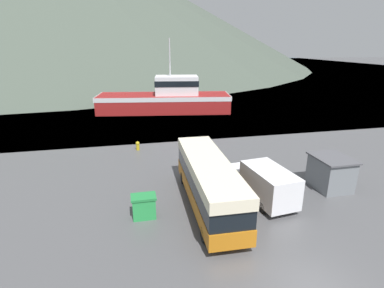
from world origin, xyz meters
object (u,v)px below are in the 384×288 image
at_px(delivery_van, 264,182).
at_px(storage_bin, 144,206).
at_px(fishing_boat, 167,98).
at_px(tour_bus, 209,181).
at_px(small_boat, 80,98).
at_px(dock_kiosk, 331,172).

bearing_deg(delivery_van, storage_bin, 177.39).
distance_m(fishing_boat, storage_bin, 30.51).
bearing_deg(delivery_van, tour_bus, 174.81).
relative_size(storage_bin, small_boat, 0.22).
xyz_separation_m(tour_bus, fishing_boat, (1.25, 29.50, 0.27)).
distance_m(delivery_van, dock_kiosk, 5.56).
bearing_deg(fishing_boat, delivery_van, -165.87).
bearing_deg(dock_kiosk, small_boat, 118.41).
distance_m(tour_bus, delivery_van, 4.00).
xyz_separation_m(fishing_boat, storage_bin, (-5.47, -29.98, -1.33)).
bearing_deg(fishing_boat, dock_kiosk, -155.19).
bearing_deg(small_boat, delivery_van, 109.64).
height_order(storage_bin, dock_kiosk, dock_kiosk).
xyz_separation_m(delivery_van, dock_kiosk, (5.54, 0.54, -0.05)).
bearing_deg(tour_bus, storage_bin, -171.92).
bearing_deg(dock_kiosk, storage_bin, -175.35).
bearing_deg(tour_bus, delivery_van, 3.09).
distance_m(tour_bus, dock_kiosk, 9.54).
xyz_separation_m(fishing_boat, dock_kiosk, (8.24, -28.87, -0.85)).
bearing_deg(storage_bin, small_boat, 101.98).
distance_m(tour_bus, small_boat, 45.16).
distance_m(delivery_van, fishing_boat, 29.54).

